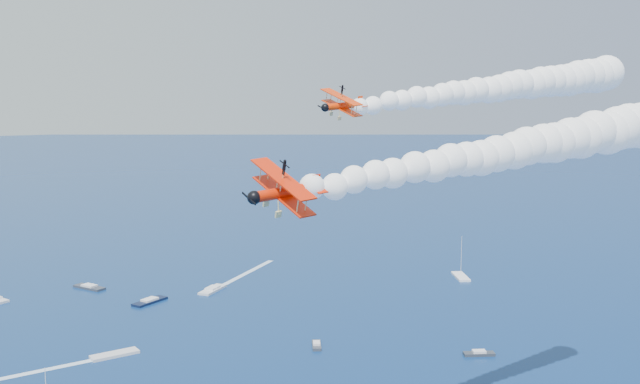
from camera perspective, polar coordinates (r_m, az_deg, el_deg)
name	(u,v)px	position (r m, az deg, el deg)	size (l,w,h in m)	color
biplane_lead	(343,106)	(102.76, 1.78, 6.63)	(6.95, 7.80, 4.70)	#F83405
biplane_trail	(286,192)	(69.58, -2.62, 0.01)	(7.91, 8.87, 5.34)	red
smoke_trail_lead	(499,88)	(124.41, 13.57, 7.78)	(62.84, 16.01, 11.28)	white
smoke_trail_trail	(513,150)	(90.18, 14.60, 3.16)	(62.91, 15.61, 11.28)	white
spectator_boats	(118,359)	(186.30, -15.27, -12.29)	(215.50, 186.94, 0.70)	silver
boat_wakes	(154,313)	(220.20, -12.64, -9.08)	(115.15, 83.17, 0.04)	white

